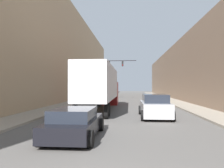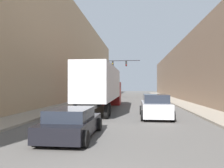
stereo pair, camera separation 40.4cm
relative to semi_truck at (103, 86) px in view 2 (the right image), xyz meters
The scene contains 8 objects.
sidewalk_right 15.50m from the semi_truck, 54.54° to the left, with size 2.55×80.00×0.15m.
sidewalk_left 13.50m from the semi_truck, 110.26° to the left, with size 2.55×80.00×0.15m.
building_right 18.33m from the semi_truck, 43.48° to the left, with size 6.00×80.00×9.34m.
building_left 16.18m from the semi_truck, 125.42° to the left, with size 6.00×80.00×14.77m.
semi_truck is the anchor object (origin of this frame).
sedan_car 11.50m from the semi_truck, 88.51° to the right, with size 2.12×4.33×1.29m.
suv_car 6.81m from the semi_truck, 47.71° to the right, with size 2.13×4.66×1.67m.
traffic_signal_gantry 17.17m from the semi_truck, 95.23° to the left, with size 7.15×0.35×6.96m.
Camera 2 is at (0.92, -3.20, 2.24)m, focal length 35.00 mm.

